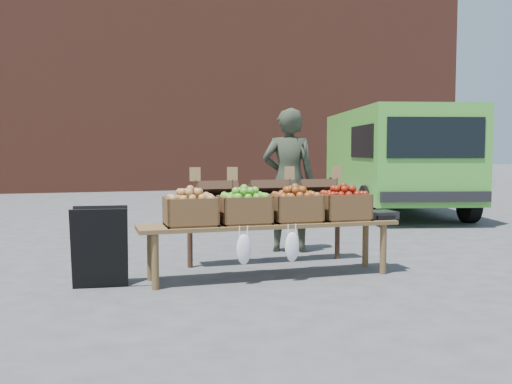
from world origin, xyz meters
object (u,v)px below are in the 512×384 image
object	(u,v)px
crate_golden_apples	(191,211)
crate_green_apples	(343,207)
back_table	(267,219)
weighing_scale	(379,215)
delivery_van	(394,163)
crate_red_apples	(295,208)
chalkboard_sign	(100,247)
vendor	(289,180)
crate_russet_pears	(244,210)
display_bench	(270,250)

from	to	relation	value
crate_golden_apples	crate_green_apples	size ratio (longest dim) A/B	1.00
back_table	crate_green_apples	size ratio (longest dim) A/B	4.20
weighing_scale	back_table	bearing A→B (deg)	145.72
delivery_van	back_table	distance (m)	5.86
back_table	crate_red_apples	distance (m)	0.75
delivery_van	weighing_scale	size ratio (longest dim) A/B	13.89
chalkboard_sign	crate_green_apples	xyz separation A→B (m)	(2.52, -0.04, 0.32)
crate_green_apples	delivery_van	bearing A→B (deg)	54.64
delivery_van	vendor	distance (m)	5.01
vendor	crate_russet_pears	size ratio (longest dim) A/B	3.70
crate_green_apples	vendor	bearing A→B (deg)	95.01
delivery_van	vendor	bearing A→B (deg)	-122.81
crate_russet_pears	crate_red_apples	size ratio (longest dim) A/B	1.00
display_bench	crate_russet_pears	bearing A→B (deg)	180.00
crate_golden_apples	crate_russet_pears	size ratio (longest dim) A/B	1.00
chalkboard_sign	back_table	xyz separation A→B (m)	(1.89, 0.68, 0.13)
vendor	crate_golden_apples	distance (m)	2.07
delivery_van	chalkboard_sign	world-z (taller)	delivery_van
crate_russet_pears	display_bench	bearing A→B (deg)	0.00
delivery_van	display_bench	bearing A→B (deg)	-118.47
display_bench	crate_golden_apples	size ratio (longest dim) A/B	5.40
display_bench	crate_golden_apples	bearing A→B (deg)	180.00
crate_russet_pears	crate_golden_apples	bearing A→B (deg)	180.00
weighing_scale	crate_red_apples	bearing A→B (deg)	180.00
crate_russet_pears	chalkboard_sign	bearing A→B (deg)	178.47
back_table	weighing_scale	size ratio (longest dim) A/B	6.18
vendor	display_bench	xyz separation A→B (m)	(-0.70, -1.38, -0.64)
crate_red_apples	weighing_scale	distance (m)	0.98
crate_russet_pears	weighing_scale	bearing A→B (deg)	0.00
display_bench	weighing_scale	size ratio (longest dim) A/B	7.94
display_bench	crate_red_apples	world-z (taller)	crate_red_apples
crate_green_apples	crate_red_apples	bearing A→B (deg)	180.00
crate_red_apples	crate_golden_apples	bearing A→B (deg)	180.00
vendor	chalkboard_sign	bearing A→B (deg)	50.69
chalkboard_sign	crate_russet_pears	bearing A→B (deg)	3.53
chalkboard_sign	display_bench	world-z (taller)	chalkboard_sign
chalkboard_sign	weighing_scale	bearing A→B (deg)	4.32
chalkboard_sign	crate_golden_apples	size ratio (longest dim) A/B	1.57
vendor	display_bench	size ratio (longest dim) A/B	0.68
weighing_scale	delivery_van	bearing A→B (deg)	58.10
display_bench	vendor	bearing A→B (deg)	62.91
back_table	display_bench	world-z (taller)	back_table
crate_golden_apples	delivery_van	bearing A→B (deg)	43.67
weighing_scale	vendor	bearing A→B (deg)	111.62
crate_russet_pears	crate_red_apples	distance (m)	0.55
chalkboard_sign	back_table	bearing A→B (deg)	24.94
vendor	crate_russet_pears	bearing A→B (deg)	76.08
chalkboard_sign	delivery_van	bearing A→B (deg)	44.06
display_bench	crate_green_apples	bearing A→B (deg)	0.00
back_table	display_bench	bearing A→B (deg)	-105.07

